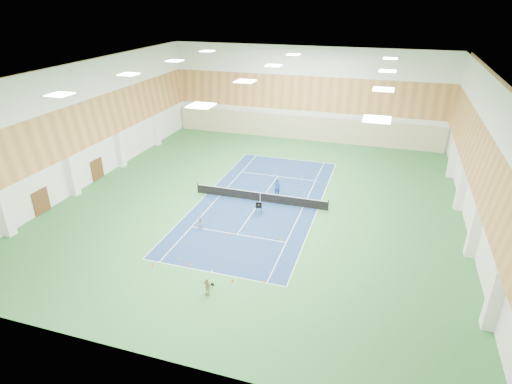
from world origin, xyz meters
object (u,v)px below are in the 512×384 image
coach (277,187)px  child_court (201,223)px  child_apron (207,287)px  ball_cart (259,209)px  tennis_net (260,196)px

coach → child_court: size_ratio=1.57×
child_apron → coach: bearing=105.9°
child_court → ball_cart: (3.78, 4.10, -0.07)m
tennis_net → coach: 2.17m
child_court → ball_cart: size_ratio=1.13×
child_court → child_apron: (3.92, -7.71, 0.06)m
child_court → coach: bearing=22.1°
tennis_net → child_court: size_ratio=11.36×
child_apron → ball_cart: bearing=108.1°
coach → ball_cart: (-0.56, -4.20, -0.39)m
tennis_net → coach: (1.16, 1.81, 0.33)m
coach → child_apron: 16.01m
ball_cart → child_court: bearing=-147.4°
coach → child_court: coach is taller
child_apron → ball_cart: (-0.14, 11.81, -0.12)m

